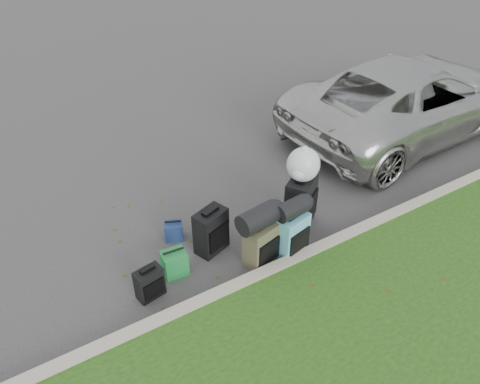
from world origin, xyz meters
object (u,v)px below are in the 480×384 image
suv (410,98)px  suitcase_large_black_right (300,202)px  suitcase_olive (261,244)px  suitcase_small_black (150,283)px  tote_navy (174,231)px  suitcase_teal (292,235)px  tote_green (175,263)px  suitcase_large_black_left (211,231)px

suv → suitcase_large_black_right: size_ratio=6.58×
suitcase_olive → suv: bearing=6.3°
suitcase_small_black → tote_navy: (0.72, 0.84, -0.08)m
suitcase_teal → tote_green: 1.63m
suitcase_large_black_left → tote_navy: suitcase_large_black_left is taller
suitcase_large_black_left → suitcase_olive: (0.46, -0.57, -0.02)m
suitcase_teal → tote_green: suitcase_teal is taller
suitcase_large_black_right → tote_navy: suitcase_large_black_right is taller
suitcase_small_black → tote_green: size_ratio=1.22×
suitcase_olive → tote_green: 1.18m
suitcase_teal → suitcase_large_black_right: size_ratio=0.81×
suitcase_large_black_right → tote_green: 2.06m
suitcase_large_black_left → tote_green: 0.68m
tote_green → suitcase_small_black: bearing=-150.8°
suitcase_olive → tote_navy: bearing=114.3°
suitcase_large_black_left → tote_navy: bearing=106.9°
suitcase_large_black_left → suitcase_teal: size_ratio=1.02×
suitcase_olive → suitcase_teal: 0.46m
suitcase_teal → tote_navy: 1.71m
suitcase_large_black_left → tote_green: (-0.64, -0.16, -0.15)m
suv → suitcase_olive: suv is taller
suitcase_small_black → suitcase_teal: 2.01m
tote_green → tote_navy: tote_green is taller
tote_green → tote_navy: (0.28, 0.65, -0.04)m
suitcase_small_black → suitcase_teal: size_ratio=0.67×
suitcase_large_black_left → suitcase_teal: suitcase_large_black_left is taller
suitcase_small_black → suitcase_teal: suitcase_teal is taller
suitcase_olive → tote_navy: size_ratio=2.27×
tote_green → suitcase_olive: bearing=-15.7°
suitcase_olive → tote_navy: (-0.81, 1.06, -0.17)m
tote_green → suitcase_large_black_right: bearing=4.0°
suitcase_large_black_left → suitcase_small_black: bearing=179.0°
suitcase_olive → suitcase_teal: size_ratio=0.95×
tote_navy → suitcase_large_black_right: bearing=3.1°
suv → suitcase_olive: bearing=106.9°
suv → suitcase_olive: (-4.53, -1.61, -0.43)m
suitcase_large_black_left → suitcase_teal: 1.11m
suv → suitcase_teal: size_ratio=8.17×
suv → suitcase_large_black_left: 5.11m
suitcase_large_black_left → suitcase_olive: bearing=-70.7°
suitcase_large_black_left → suitcase_olive: suitcase_large_black_left is taller
suitcase_small_black → tote_navy: bearing=39.8°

